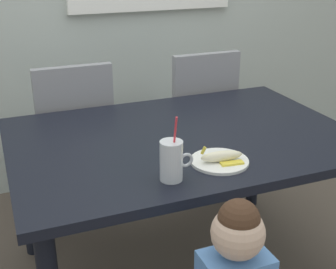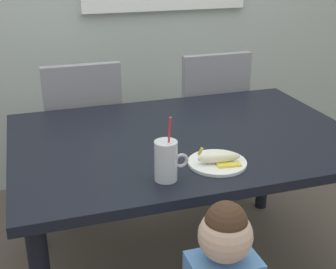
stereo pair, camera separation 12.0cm
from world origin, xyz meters
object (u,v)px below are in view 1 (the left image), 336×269
dining_table (183,153)px  dining_chair_right (197,115)px  milk_cup (172,163)px  dining_chair_left (74,133)px  peeled_banana (222,156)px  snack_plate (219,161)px

dining_table → dining_chair_right: bearing=60.4°
dining_table → milk_cup: 0.45m
dining_table → milk_cup: bearing=-119.1°
dining_chair_left → peeled_banana: dining_chair_left is taller
milk_cup → snack_plate: bearing=14.8°
dining_table → peeled_banana: peeled_banana is taller
dining_chair_right → snack_plate: bearing=69.2°
peeled_banana → milk_cup: bearing=-168.5°
dining_table → dining_chair_right: dining_chair_right is taller
snack_plate → dining_chair_left: bearing=110.5°
peeled_banana → dining_chair_right: bearing=69.6°
dining_chair_right → milk_cup: bearing=60.6°
dining_chair_right → snack_plate: size_ratio=4.17×
dining_table → peeled_banana: size_ratio=8.75×
dining_chair_right → snack_plate: 1.14m
dining_chair_right → peeled_banana: bearing=69.6°
milk_cup → peeled_banana: bearing=11.5°
dining_chair_right → peeled_banana: size_ratio=5.51×
peeled_banana → dining_table: bearing=94.2°
dining_chair_left → milk_cup: (0.16, -1.10, 0.28)m
dining_chair_left → snack_plate: dining_chair_left is taller
dining_table → snack_plate: (0.02, -0.31, 0.09)m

